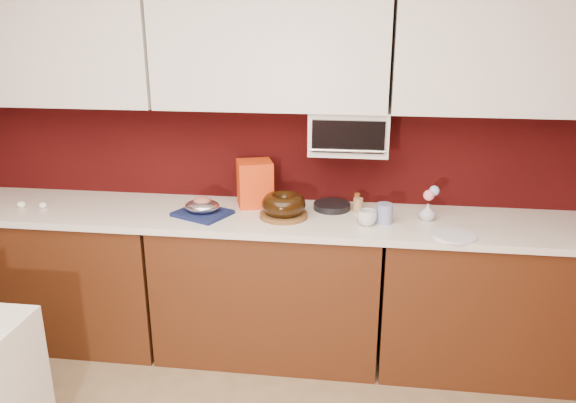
# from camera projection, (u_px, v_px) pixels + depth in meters

# --- Properties ---
(wall_back) EXTENTS (4.00, 0.02, 2.50)m
(wall_back) POSITION_uv_depth(u_px,v_px,m) (276.00, 145.00, 3.47)
(wall_back) COLOR #330707
(wall_back) RESTS_ON floor
(base_cabinet_left) EXTENTS (1.31, 0.58, 0.86)m
(base_cabinet_left) POSITION_uv_depth(u_px,v_px,m) (64.00, 274.00, 3.60)
(base_cabinet_left) COLOR #48220E
(base_cabinet_left) RESTS_ON floor
(base_cabinet_center) EXTENTS (1.31, 0.58, 0.86)m
(base_cabinet_center) POSITION_uv_depth(u_px,v_px,m) (269.00, 287.00, 3.43)
(base_cabinet_center) COLOR #48220E
(base_cabinet_center) RESTS_ON floor
(base_cabinet_right) EXTENTS (1.31, 0.58, 0.86)m
(base_cabinet_right) POSITION_uv_depth(u_px,v_px,m) (495.00, 301.00, 3.27)
(base_cabinet_right) COLOR #48220E
(base_cabinet_right) RESTS_ON floor
(countertop) EXTENTS (4.00, 0.62, 0.04)m
(countertop) POSITION_uv_depth(u_px,v_px,m) (268.00, 218.00, 3.29)
(countertop) COLOR white
(countertop) RESTS_ON base_cabinet_center
(upper_cabinet_left) EXTENTS (1.31, 0.33, 0.70)m
(upper_cabinet_left) POSITION_uv_depth(u_px,v_px,m) (47.00, 44.00, 3.29)
(upper_cabinet_left) COLOR white
(upper_cabinet_left) RESTS_ON wall_back
(upper_cabinet_center) EXTENTS (1.31, 0.33, 0.70)m
(upper_cabinet_center) POSITION_uv_depth(u_px,v_px,m) (271.00, 46.00, 3.12)
(upper_cabinet_center) COLOR white
(upper_cabinet_center) RESTS_ON wall_back
(upper_cabinet_right) EXTENTS (1.31, 0.33, 0.70)m
(upper_cabinet_right) POSITION_uv_depth(u_px,v_px,m) (520.00, 47.00, 2.96)
(upper_cabinet_right) COLOR white
(upper_cabinet_right) RESTS_ON wall_back
(toaster_oven) EXTENTS (0.45, 0.30, 0.25)m
(toaster_oven) POSITION_uv_depth(u_px,v_px,m) (349.00, 131.00, 3.23)
(toaster_oven) COLOR white
(toaster_oven) RESTS_ON upper_cabinet_center
(toaster_oven_door) EXTENTS (0.40, 0.02, 0.18)m
(toaster_oven_door) POSITION_uv_depth(u_px,v_px,m) (348.00, 137.00, 3.08)
(toaster_oven_door) COLOR black
(toaster_oven_door) RESTS_ON toaster_oven
(toaster_oven_handle) EXTENTS (0.42, 0.02, 0.02)m
(toaster_oven_handle) POSITION_uv_depth(u_px,v_px,m) (348.00, 151.00, 3.09)
(toaster_oven_handle) COLOR silver
(toaster_oven_handle) RESTS_ON toaster_oven
(cake_base) EXTENTS (0.31, 0.31, 0.03)m
(cake_base) POSITION_uv_depth(u_px,v_px,m) (284.00, 215.00, 3.24)
(cake_base) COLOR brown
(cake_base) RESTS_ON countertop
(bundt_cake) EXTENTS (0.33, 0.33, 0.10)m
(bundt_cake) POSITION_uv_depth(u_px,v_px,m) (284.00, 204.00, 3.22)
(bundt_cake) COLOR black
(bundt_cake) RESTS_ON cake_base
(navy_towel) EXTENTS (0.37, 0.34, 0.02)m
(navy_towel) POSITION_uv_depth(u_px,v_px,m) (203.00, 213.00, 3.28)
(navy_towel) COLOR #131C48
(navy_towel) RESTS_ON countertop
(foil_ham_nest) EXTENTS (0.22, 0.19, 0.08)m
(foil_ham_nest) POSITION_uv_depth(u_px,v_px,m) (202.00, 206.00, 3.26)
(foil_ham_nest) COLOR silver
(foil_ham_nest) RESTS_ON navy_towel
(roasted_ham) EXTENTS (0.12, 0.11, 0.07)m
(roasted_ham) POSITION_uv_depth(u_px,v_px,m) (202.00, 202.00, 3.25)
(roasted_ham) COLOR #B66453
(roasted_ham) RESTS_ON foil_ham_nest
(pandoro_box) EXTENTS (0.25, 0.24, 0.28)m
(pandoro_box) POSITION_uv_depth(u_px,v_px,m) (255.00, 183.00, 3.41)
(pandoro_box) COLOR red
(pandoro_box) RESTS_ON countertop
(dark_pan) EXTENTS (0.29, 0.29, 0.04)m
(dark_pan) POSITION_uv_depth(u_px,v_px,m) (332.00, 206.00, 3.37)
(dark_pan) COLOR black
(dark_pan) RESTS_ON countertop
(coffee_mug) EXTENTS (0.13, 0.13, 0.10)m
(coffee_mug) POSITION_uv_depth(u_px,v_px,m) (367.00, 216.00, 3.11)
(coffee_mug) COLOR silver
(coffee_mug) RESTS_ON countertop
(blue_jar) EXTENTS (0.11, 0.11, 0.11)m
(blue_jar) POSITION_uv_depth(u_px,v_px,m) (384.00, 213.00, 3.14)
(blue_jar) COLOR navy
(blue_jar) RESTS_ON countertop
(flower_vase) EXTENTS (0.07, 0.07, 0.11)m
(flower_vase) POSITION_uv_depth(u_px,v_px,m) (428.00, 211.00, 3.18)
(flower_vase) COLOR silver
(flower_vase) RESTS_ON countertop
(flower_pink) EXTENTS (0.06, 0.06, 0.06)m
(flower_pink) POSITION_uv_depth(u_px,v_px,m) (429.00, 195.00, 3.15)
(flower_pink) COLOR pink
(flower_pink) RESTS_ON flower_vase
(flower_blue) EXTENTS (0.06, 0.06, 0.06)m
(flower_blue) POSITION_uv_depth(u_px,v_px,m) (434.00, 191.00, 3.16)
(flower_blue) COLOR #9BB0F8
(flower_blue) RESTS_ON flower_vase
(china_plate) EXTENTS (0.24, 0.24, 0.01)m
(china_plate) POSITION_uv_depth(u_px,v_px,m) (455.00, 236.00, 2.95)
(china_plate) COLOR white
(china_plate) RESTS_ON countertop
(amber_bottle) EXTENTS (0.04, 0.04, 0.10)m
(amber_bottle) POSITION_uv_depth(u_px,v_px,m) (357.00, 201.00, 3.38)
(amber_bottle) COLOR brown
(amber_bottle) RESTS_ON countertop
(paper_cup) EXTENTS (0.06, 0.06, 0.09)m
(paper_cup) POSITION_uv_depth(u_px,v_px,m) (358.00, 205.00, 3.31)
(paper_cup) COLOR #9C7347
(paper_cup) RESTS_ON countertop
(egg_left) EXTENTS (0.06, 0.06, 0.04)m
(egg_left) POSITION_uv_depth(u_px,v_px,m) (21.00, 205.00, 3.40)
(egg_left) COLOR white
(egg_left) RESTS_ON countertop
(egg_right) EXTENTS (0.05, 0.04, 0.04)m
(egg_right) POSITION_uv_depth(u_px,v_px,m) (43.00, 205.00, 3.39)
(egg_right) COLOR white
(egg_right) RESTS_ON countertop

